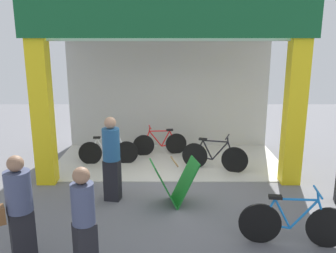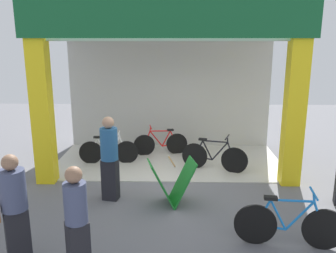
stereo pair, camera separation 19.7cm
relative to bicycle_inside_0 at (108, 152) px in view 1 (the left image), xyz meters
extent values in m
plane|color=slate|center=(1.59, -1.25, -0.34)|extent=(19.97, 19.97, 0.00)
cube|color=beige|center=(1.59, 0.23, -0.33)|extent=(5.99, 2.95, 0.02)
cube|color=#B7B7B2|center=(1.59, 1.71, 1.28)|extent=(5.99, 0.12, 3.25)
cube|color=yellow|center=(-1.20, -1.25, 1.28)|extent=(0.42, 0.36, 3.25)
cube|color=yellow|center=(4.37, -1.25, 1.28)|extent=(0.42, 0.36, 3.25)
cube|color=#14592D|center=(1.59, -1.40, 3.33)|extent=(6.19, 0.20, 0.86)
cube|color=silver|center=(1.59, 0.23, 2.87)|extent=(5.99, 2.95, 0.06)
cylinder|color=black|center=(-0.47, -0.03, -0.04)|extent=(0.61, 0.08, 0.61)
cylinder|color=black|center=(0.48, 0.03, -0.04)|extent=(0.61, 0.08, 0.61)
cylinder|color=white|center=(-0.24, -0.01, -0.06)|extent=(0.41, 0.06, 0.08)
cylinder|color=white|center=(-0.16, -0.01, 0.14)|extent=(0.27, 0.05, 0.46)
cylinder|color=white|center=(0.13, 0.01, 0.15)|extent=(0.38, 0.06, 0.48)
cylinder|color=white|center=(0.01, 0.00, 0.37)|extent=(0.59, 0.07, 0.05)
cylinder|color=white|center=(-0.36, -0.02, 0.16)|extent=(0.20, 0.04, 0.41)
cylinder|color=white|center=(0.38, 0.02, 0.17)|extent=(0.18, 0.04, 0.42)
cylinder|color=white|center=(0.30, 0.02, 0.44)|extent=(0.05, 0.04, 0.13)
cylinder|color=white|center=(0.29, 0.02, 0.50)|extent=(0.05, 0.43, 0.03)
cube|color=black|center=(-0.28, -0.02, 0.39)|extent=(0.19, 0.10, 0.05)
cylinder|color=black|center=(2.26, -0.30, -0.01)|extent=(0.64, 0.26, 0.66)
cylinder|color=black|center=(3.22, -0.63, -0.01)|extent=(0.64, 0.26, 0.66)
cylinder|color=black|center=(2.49, -0.37, -0.04)|extent=(0.43, 0.18, 0.08)
cylinder|color=black|center=(2.57, -0.40, 0.18)|extent=(0.28, 0.13, 0.49)
cylinder|color=black|center=(2.87, -0.51, 0.18)|extent=(0.39, 0.17, 0.51)
cylinder|color=black|center=(2.75, -0.47, 0.42)|extent=(0.61, 0.24, 0.05)
cylinder|color=black|center=(2.37, -0.33, 0.20)|extent=(0.22, 0.10, 0.44)
cylinder|color=black|center=(3.12, -0.60, 0.21)|extent=(0.20, 0.10, 0.46)
cylinder|color=black|center=(3.04, -0.57, 0.50)|extent=(0.06, 0.05, 0.14)
cylinder|color=black|center=(3.03, -0.56, 0.56)|extent=(0.18, 0.44, 0.03)
cube|color=black|center=(2.45, -0.36, 0.44)|extent=(0.22, 0.16, 0.05)
cylinder|color=black|center=(1.81, 0.84, -0.04)|extent=(0.60, 0.14, 0.61)
cylinder|color=black|center=(0.89, 0.68, -0.04)|extent=(0.60, 0.14, 0.61)
cylinder|color=red|center=(1.59, 0.80, -0.06)|extent=(0.41, 0.10, 0.08)
cylinder|color=red|center=(1.51, 0.79, 0.13)|extent=(0.27, 0.08, 0.45)
cylinder|color=red|center=(1.22, 0.74, 0.14)|extent=(0.37, 0.10, 0.47)
cylinder|color=red|center=(1.34, 0.76, 0.36)|extent=(0.58, 0.13, 0.05)
cylinder|color=red|center=(1.71, 0.82, 0.16)|extent=(0.20, 0.07, 0.41)
cylinder|color=red|center=(0.98, 0.70, 0.16)|extent=(0.18, 0.06, 0.42)
cylinder|color=red|center=(1.06, 0.71, 0.43)|extent=(0.06, 0.04, 0.13)
cylinder|color=red|center=(1.07, 0.71, 0.49)|extent=(0.10, 0.42, 0.03)
cube|color=black|center=(1.62, 0.81, 0.38)|extent=(0.20, 0.12, 0.05)
cylinder|color=black|center=(3.06, -3.74, 0.00)|extent=(0.68, 0.13, 0.68)
cylinder|color=black|center=(4.11, -3.88, 0.00)|extent=(0.68, 0.13, 0.68)
cylinder|color=blue|center=(3.31, -3.77, -0.03)|extent=(0.46, 0.10, 0.09)
cylinder|color=blue|center=(3.40, -3.79, 0.19)|extent=(0.30, 0.08, 0.51)
cylinder|color=blue|center=(3.73, -3.83, 0.20)|extent=(0.42, 0.09, 0.53)
cylinder|color=blue|center=(3.59, -3.81, 0.45)|extent=(0.65, 0.12, 0.05)
cylinder|color=blue|center=(3.18, -3.76, 0.22)|extent=(0.23, 0.07, 0.46)
cylinder|color=blue|center=(4.00, -3.87, 0.23)|extent=(0.21, 0.06, 0.47)
cylinder|color=blue|center=(3.91, -3.85, 0.53)|extent=(0.06, 0.04, 0.14)
cylinder|color=blue|center=(3.90, -3.85, 0.60)|extent=(0.10, 0.48, 0.03)
cube|color=black|center=(3.27, -3.77, 0.47)|extent=(0.22, 0.13, 0.05)
cube|color=#197226|center=(1.48, -2.39, 0.11)|extent=(0.58, 0.66, 0.91)
cube|color=#197226|center=(1.91, -2.30, 0.11)|extent=(0.58, 0.66, 0.91)
cylinder|color=olive|center=(1.70, -2.34, 0.56)|extent=(0.15, 0.57, 0.03)
cylinder|color=#3F4766|center=(0.48, -4.75, 0.84)|extent=(0.42, 0.42, 0.55)
sphere|color=#8C664C|center=(0.48, -4.75, 1.23)|extent=(0.22, 0.22, 0.22)
cube|color=black|center=(0.44, -2.14, 0.09)|extent=(0.36, 0.30, 0.86)
cylinder|color=#26598C|center=(0.44, -2.14, 0.85)|extent=(0.41, 0.41, 0.65)
sphere|color=tan|center=(0.44, -2.14, 1.29)|extent=(0.24, 0.24, 0.24)
cube|color=black|center=(-0.49, -4.40, 0.11)|extent=(0.40, 0.38, 0.90)
cylinder|color=#3F4766|center=(-0.49, -4.40, 0.85)|extent=(0.50, 0.50, 0.59)
sphere|color=#8C664C|center=(-0.49, -4.40, 1.26)|extent=(0.23, 0.23, 0.23)
camera|label=1|loc=(1.58, -8.97, 2.92)|focal=38.26mm
camera|label=2|loc=(1.77, -8.97, 2.92)|focal=38.26mm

